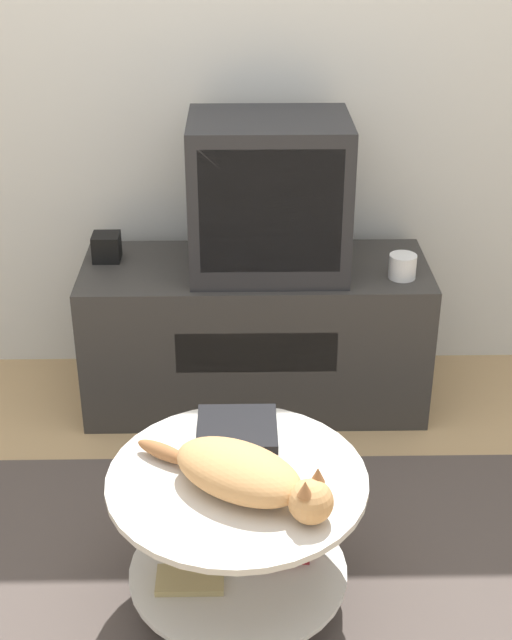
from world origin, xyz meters
TOP-DOWN VIEW (x-y plane):
  - ground_plane at (0.00, 0.00)m, footprint 12.00×12.00m
  - wall_back at (0.00, 1.44)m, footprint 8.00×0.05m
  - rug at (0.00, 0.00)m, footprint 1.95×1.42m
  - tv_stand at (0.10, 1.12)m, footprint 1.22×0.47m
  - tv at (0.15, 1.11)m, footprint 0.53×0.39m
  - speaker at (-0.42, 1.19)m, footprint 0.10×0.10m
  - mug at (0.60, 1.02)m, footprint 0.09×0.09m
  - coffee_table at (0.04, 0.07)m, footprint 0.66×0.66m
  - dvd_box at (0.04, 0.23)m, footprint 0.21×0.20m
  - cat at (0.06, -0.00)m, footprint 0.49×0.36m

SIDE VIEW (x-z plane):
  - ground_plane at x=0.00m, z-range 0.00..0.00m
  - rug at x=0.00m, z-range 0.00..0.02m
  - tv_stand at x=0.10m, z-range 0.00..0.54m
  - coffee_table at x=0.04m, z-range 0.07..0.49m
  - dvd_box at x=0.04m, z-range 0.44..0.48m
  - cat at x=0.06m, z-range 0.43..0.56m
  - mug at x=0.60m, z-range 0.54..0.62m
  - speaker at x=-0.42m, z-range 0.54..0.63m
  - tv at x=0.15m, z-range 0.54..1.06m
  - wall_back at x=0.00m, z-range 0.00..2.60m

